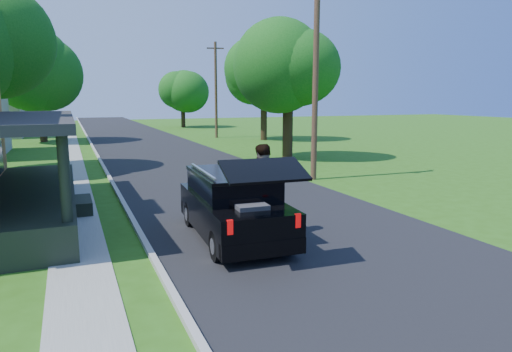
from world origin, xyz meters
name	(u,v)px	position (x,y,z in m)	size (l,w,h in m)	color
ground	(321,247)	(0.00, 0.00, 0.00)	(140.00, 140.00, 0.00)	#285410
street	(164,155)	(0.00, 20.00, 0.00)	(8.00, 120.00, 0.02)	black
curb	(98,158)	(-4.05, 20.00, 0.00)	(0.15, 120.00, 0.12)	#9C9C97
sidewalk	(71,159)	(-5.60, 20.00, 0.00)	(1.30, 120.00, 0.03)	gray
black_suv	(234,205)	(-1.78, 1.50, 0.90)	(2.17, 5.13, 2.35)	black
skateboarder	(261,182)	(-1.00, 1.50, 1.45)	(1.21, 1.09, 2.04)	black
skateboard	(271,222)	(-0.79, 1.34, 0.37)	(0.27, 0.55, 0.68)	#A6170E
tree_left_far	(37,62)	(-7.61, 32.63, 6.47)	(7.24, 7.36, 9.85)	black
tree_right_near	(287,72)	(6.79, 15.81, 5.15)	(5.78, 5.50, 8.02)	black
tree_right_mid	(263,66)	(10.07, 27.09, 6.33)	(6.94, 6.75, 9.56)	black
tree_right_far	(182,87)	(7.65, 46.69, 4.93)	(6.27, 6.43, 7.65)	black
utility_pole_near	(316,69)	(4.50, 8.37, 4.89)	(1.55, 0.57, 9.48)	#3D271C
utility_pole_far	(216,89)	(7.00, 30.83, 4.42)	(1.52, 0.45, 8.57)	#3D271C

